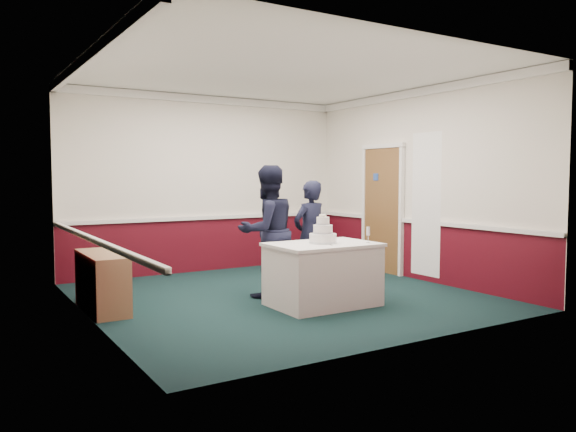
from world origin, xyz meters
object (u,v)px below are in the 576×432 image
cake_table (323,274)px  champagne_flute (368,232)px  cake_knife (330,245)px  person_woman (310,236)px  sideboard (102,282)px  wedding_cake (323,234)px  person_man (267,231)px

cake_table → champagne_flute: champagne_flute is taller
cake_table → cake_knife: (-0.03, -0.20, 0.39)m
cake_knife → person_woman: bearing=91.9°
cake_knife → person_woman: size_ratio=0.14×
sideboard → wedding_cake: 2.76m
sideboard → champagne_flute: 3.33m
champagne_flute → cake_knife: bearing=171.4°
cake_knife → person_man: (-0.31, 1.02, 0.10)m
person_man → champagne_flute: bearing=123.0°
wedding_cake → person_woman: bearing=66.3°
person_man → person_woman: person_man is taller
cake_knife → wedding_cake: bearing=104.4°
sideboard → cake_knife: bearing=-29.6°
champagne_flute → person_man: size_ratio=0.12×
wedding_cake → champagne_flute: (0.50, -0.28, 0.03)m
cake_table → wedding_cake: bearing=90.0°
person_woman → wedding_cake: bearing=56.0°
cake_table → cake_knife: bearing=-98.5°
sideboard → champagne_flute: (2.94, -1.45, 0.58)m
sideboard → person_man: (2.11, -0.35, 0.54)m
cake_knife → person_woman: 1.15m
sideboard → person_man: bearing=-9.4°
sideboard → person_woman: person_woman is taller
wedding_cake → cake_table: bearing=-90.0°
wedding_cake → champagne_flute: size_ratio=1.78×
wedding_cake → person_woman: (0.38, 0.87, -0.12)m
cake_table → cake_knife: size_ratio=6.00×
sideboard → person_woman: bearing=-6.0°
wedding_cake → cake_knife: (-0.03, -0.20, -0.11)m
wedding_cake → champagne_flute: bearing=-29.2°
person_man → person_woman: 0.73m
sideboard → cake_table: cake_table is taller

